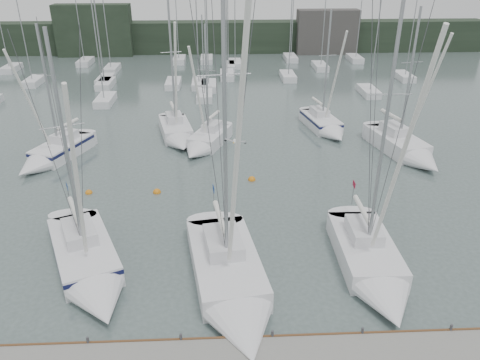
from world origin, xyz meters
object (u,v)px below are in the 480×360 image
at_px(sailboat_mid_d, 326,126).
at_px(buoy_b, 252,180).
at_px(sailboat_mid_a, 52,155).
at_px(sailboat_mid_c, 204,143).
at_px(buoy_c, 89,193).
at_px(sailboat_near_center, 233,291).
at_px(buoy_a, 157,192).
at_px(sailboat_near_left, 90,269).
at_px(sailboat_mid_e, 407,150).
at_px(sailboat_mid_b, 178,134).
at_px(sailboat_near_right, 374,271).

bearing_deg(sailboat_mid_d, buoy_b, -138.79).
relative_size(sailboat_mid_a, sailboat_mid_c, 1.04).
bearing_deg(sailboat_mid_a, buoy_c, -31.23).
xyz_separation_m(sailboat_near_center, sailboat_mid_c, (-1.84, 19.83, -0.04)).
bearing_deg(buoy_a, sailboat_mid_d, 38.76).
bearing_deg(buoy_a, sailboat_mid_a, 147.37).
xyz_separation_m(sailboat_near_left, sailboat_mid_c, (5.64, 17.72, -0.03)).
relative_size(sailboat_mid_a, buoy_b, 20.23).
height_order(sailboat_mid_a, sailboat_mid_c, sailboat_mid_a).
bearing_deg(sailboat_mid_d, sailboat_mid_a, -177.14).
relative_size(sailboat_mid_d, buoy_c, 22.99).
distance_m(sailboat_mid_a, sailboat_mid_e, 29.43).
distance_m(sailboat_mid_b, sailboat_mid_c, 3.25).
height_order(sailboat_mid_b, buoy_b, sailboat_mid_b).
xyz_separation_m(sailboat_mid_a, sailboat_mid_e, (29.43, -0.38, 0.03)).
distance_m(sailboat_mid_d, buoy_a, 18.93).
height_order(sailboat_mid_a, sailboat_mid_d, sailboat_mid_d).
distance_m(sailboat_mid_e, buoy_b, 13.84).
height_order(sailboat_mid_a, sailboat_mid_e, sailboat_mid_e).
xyz_separation_m(sailboat_mid_b, buoy_c, (-5.66, -10.03, -0.59)).
distance_m(sailboat_near_left, sailboat_mid_b, 20.11).
bearing_deg(sailboat_mid_b, sailboat_mid_e, -25.81).
xyz_separation_m(sailboat_near_left, sailboat_mid_a, (-6.79, 15.55, -0.00)).
height_order(sailboat_mid_c, sailboat_mid_d, sailboat_mid_d).
bearing_deg(buoy_c, sailboat_mid_c, 44.22).
relative_size(sailboat_near_left, sailboat_mid_e, 1.07).
height_order(sailboat_near_right, sailboat_mid_c, sailboat_near_right).
bearing_deg(sailboat_mid_e, buoy_c, 179.19).
height_order(sailboat_near_left, sailboat_near_center, sailboat_near_center).
height_order(sailboat_mid_c, buoy_a, sailboat_mid_c).
height_order(sailboat_mid_e, buoy_a, sailboat_mid_e).
bearing_deg(buoy_c, sailboat_near_left, -75.81).
distance_m(sailboat_near_center, sailboat_mid_c, 19.91).
bearing_deg(buoy_a, buoy_c, 178.24).
height_order(sailboat_near_center, sailboat_mid_b, sailboat_near_center).
relative_size(sailboat_near_left, sailboat_mid_c, 1.23).
bearing_deg(sailboat_mid_c, sailboat_near_center, -62.48).
height_order(sailboat_near_center, buoy_c, sailboat_near_center).
height_order(sailboat_near_right, sailboat_mid_e, sailboat_near_right).
relative_size(sailboat_mid_b, sailboat_mid_e, 1.01).
height_order(sailboat_mid_a, buoy_a, sailboat_mid_a).
distance_m(sailboat_near_right, sailboat_mid_c, 20.76).
relative_size(sailboat_mid_c, buoy_a, 19.33).
bearing_deg(sailboat_mid_e, sailboat_mid_a, 166.44).
distance_m(buoy_a, buoy_c, 4.87).
distance_m(sailboat_mid_b, buoy_b, 10.48).
distance_m(sailboat_mid_b, buoy_c, 11.54).
bearing_deg(sailboat_near_right, buoy_b, 115.39).
relative_size(sailboat_mid_a, buoy_c, 22.61).
xyz_separation_m(sailboat_near_right, buoy_b, (-5.56, 12.25, -0.58)).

